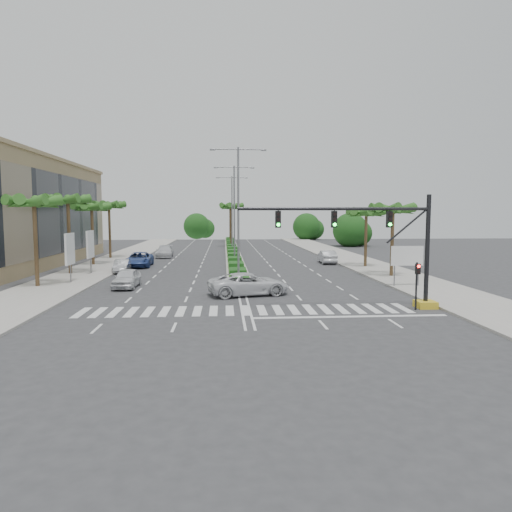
{
  "coord_description": "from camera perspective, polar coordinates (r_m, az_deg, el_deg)",
  "views": [
    {
      "loc": [
        -1.33,
        -27.88,
        5.98
      ],
      "look_at": [
        0.94,
        4.32,
        3.0
      ],
      "focal_mm": 32.0,
      "sensor_mm": 36.0,
      "label": 1
    }
  ],
  "objects": [
    {
      "name": "car_right",
      "position": [
        56.19,
        8.88,
        -0.09
      ],
      "size": [
        1.83,
        4.83,
        1.57
      ],
      "primitive_type": "imported",
      "rotation": [
        0.0,
        0.0,
        3.11
      ],
      "color": "silver",
      "rests_on": "ground"
    },
    {
      "name": "streetlight_mid",
      "position": [
        57.9,
        -2.73,
        6.08
      ],
      "size": [
        5.1,
        0.25,
        12.0
      ],
      "color": "slate",
      "rests_on": "ground"
    },
    {
      "name": "streetlight_far",
      "position": [
        73.9,
        -3.02,
        5.91
      ],
      "size": [
        5.1,
        0.25,
        12.0
      ],
      "color": "slate",
      "rests_on": "ground"
    },
    {
      "name": "car_crossing",
      "position": [
        33.75,
        -0.92,
        -3.51
      ],
      "size": [
        6.43,
        4.05,
        1.66
      ],
      "primitive_type": "imported",
      "rotation": [
        0.0,
        0.0,
        1.8
      ],
      "color": "silver",
      "rests_on": "ground"
    },
    {
      "name": "car_parked_d",
      "position": [
        64.49,
        -11.35,
        0.56
      ],
      "size": [
        2.46,
        5.58,
        1.59
      ],
      "primitive_type": "imported",
      "rotation": [
        0.0,
        0.0,
        0.04
      ],
      "color": "silver",
      "rests_on": "ground"
    },
    {
      "name": "pedestrian_signal",
      "position": [
        29.96,
        19.49,
        -2.58
      ],
      "size": [
        0.28,
        0.36,
        3.0
      ],
      "color": "black",
      "rests_on": "ground"
    },
    {
      "name": "billboard_far",
      "position": [
        47.83,
        -20.01,
        1.34
      ],
      "size": [
        0.18,
        2.1,
        4.35
      ],
      "color": "slate",
      "rests_on": "ground"
    },
    {
      "name": "median_grass",
      "position": [
        73.12,
        -2.98,
        0.75
      ],
      "size": [
        1.8,
        75.0,
        0.04
      ],
      "primitive_type": "cube",
      "color": "#2C571D",
      "rests_on": "median"
    },
    {
      "name": "palm_left_end",
      "position": [
        63.72,
        -17.9,
        5.83
      ],
      "size": [
        4.57,
        4.68,
        7.75
      ],
      "color": "brown",
      "rests_on": "ground"
    },
    {
      "name": "building",
      "position": [
        59.26,
        -28.74,
        4.64
      ],
      "size": [
        12.0,
        36.0,
        12.0
      ],
      "primitive_type": "cube",
      "color": "tan",
      "rests_on": "ground"
    },
    {
      "name": "palm_median_a",
      "position": [
        82.9,
        -3.13,
        6.09
      ],
      "size": [
        4.57,
        4.68,
        8.05
      ],
      "color": "brown",
      "rests_on": "ground"
    },
    {
      "name": "palm_right_near",
      "position": [
        44.77,
        16.75,
        5.34
      ],
      "size": [
        4.57,
        4.68,
        7.05
      ],
      "color": "brown",
      "rests_on": "ground"
    },
    {
      "name": "signal_gantry",
      "position": [
        29.93,
        16.72,
        0.22
      ],
      "size": [
        12.6,
        1.2,
        7.2
      ],
      "color": "gold",
      "rests_on": "ground"
    },
    {
      "name": "palm_left_far",
      "position": [
        55.98,
        -19.85,
        5.49
      ],
      "size": [
        4.57,
        4.68,
        7.35
      ],
      "color": "brown",
      "rests_on": "ground"
    },
    {
      "name": "palm_right_far",
      "position": [
        52.33,
        13.63,
        5.05
      ],
      "size": [
        4.57,
        4.68,
        6.75
      ],
      "color": "brown",
      "rests_on": "ground"
    },
    {
      "name": "direction_sign",
      "position": [
        38.98,
        18.35,
        -0.19
      ],
      "size": [
        2.7,
        0.11,
        3.4
      ],
      "color": "slate",
      "rests_on": "ground"
    },
    {
      "name": "palm_left_near",
      "position": [
        40.81,
        -25.99,
        5.74
      ],
      "size": [
        4.57,
        4.68,
        7.55
      ],
      "color": "brown",
      "rests_on": "ground"
    },
    {
      "name": "car_parked_c",
      "position": [
        53.55,
        -14.4,
        -0.42
      ],
      "size": [
        2.94,
        6.0,
        1.64
      ],
      "primitive_type": "imported",
      "rotation": [
        0.0,
        0.0,
        0.04
      ],
      "color": "navy",
      "rests_on": "ground"
    },
    {
      "name": "ground",
      "position": [
        28.54,
        -1.28,
        -6.82
      ],
      "size": [
        160.0,
        160.0,
        0.0
      ],
      "primitive_type": "plane",
      "color": "#333335",
      "rests_on": "ground"
    },
    {
      "name": "footpath_right",
      "position": [
        51.0,
        14.91,
        -1.56
      ],
      "size": [
        6.0,
        120.0,
        0.15
      ],
      "primitive_type": "cube",
      "color": "gray",
      "rests_on": "ground"
    },
    {
      "name": "median",
      "position": [
        73.13,
        -2.98,
        0.65
      ],
      "size": [
        2.2,
        75.0,
        0.2
      ],
      "primitive_type": "cube",
      "color": "gray",
      "rests_on": "ground"
    },
    {
      "name": "streetlight_near",
      "position": [
        41.91,
        -2.23,
        6.4
      ],
      "size": [
        5.1,
        0.25,
        12.0
      ],
      "color": "slate",
      "rests_on": "ground"
    },
    {
      "name": "billboard_near",
      "position": [
        42.11,
        -22.25,
        0.77
      ],
      "size": [
        0.18,
        2.1,
        4.35
      ],
      "color": "slate",
      "rests_on": "ground"
    },
    {
      "name": "footpath_left",
      "position": [
        50.2,
        -20.05,
        -1.8
      ],
      "size": [
        6.0,
        120.0,
        0.15
      ],
      "primitive_type": "cube",
      "color": "gray",
      "rests_on": "ground"
    },
    {
      "name": "palm_median_b",
      "position": [
        97.9,
        -3.27,
        5.96
      ],
      "size": [
        4.57,
        4.68,
        8.05
      ],
      "color": "brown",
      "rests_on": "ground"
    },
    {
      "name": "car_parked_a",
      "position": [
        38.62,
        -15.86,
        -2.69
      ],
      "size": [
        1.85,
        4.51,
        1.53
      ],
      "primitive_type": "imported",
      "rotation": [
        0.0,
        0.0,
        -0.01
      ],
      "color": "silver",
      "rests_on": "ground"
    },
    {
      "name": "palm_left_mid",
      "position": [
        48.34,
        -22.46,
        6.17
      ],
      "size": [
        4.57,
        4.68,
        7.95
      ],
      "color": "brown",
      "rests_on": "ground"
    },
    {
      "name": "car_parked_b",
      "position": [
        48.66,
        -16.44,
        -1.21
      ],
      "size": [
        1.74,
        4.16,
        1.34
      ],
      "primitive_type": "imported",
      "rotation": [
        0.0,
        0.0,
        0.08
      ],
      "color": "#A0A1A5",
      "rests_on": "ground"
    }
  ]
}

